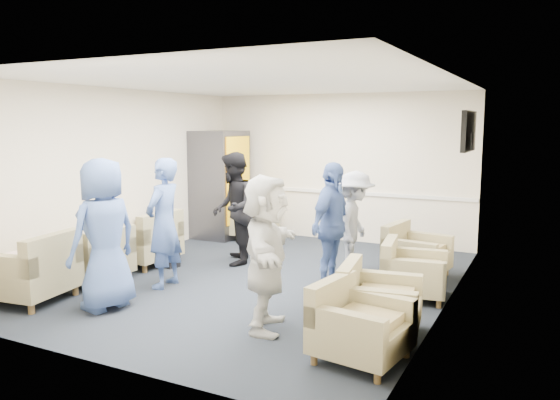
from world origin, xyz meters
The scene contains 25 objects.
floor centered at (0.00, 0.00, 0.00)m, with size 6.00×6.00×0.00m, color black.
ceiling centered at (0.00, 0.00, 2.70)m, with size 6.00×6.00×0.00m, color white.
back_wall centered at (0.00, 3.00, 1.35)m, with size 5.00×0.02×2.70m, color beige.
front_wall centered at (0.00, -3.00, 1.35)m, with size 5.00×0.02×2.70m, color beige.
left_wall centered at (-2.50, 0.00, 1.35)m, with size 0.02×6.00×2.70m, color beige.
right_wall centered at (2.50, 0.00, 1.35)m, with size 0.02×6.00×2.70m, color beige.
chair_rail centered at (0.00, 2.98, 0.90)m, with size 4.98×0.04×0.06m, color silver.
tv centered at (2.44, 1.80, 2.05)m, with size 0.10×1.00×0.58m.
armchair_left_near centered at (-2.02, -2.05, 0.36)m, with size 1.02×1.02×0.73m.
armchair_left_mid centered at (-1.96, -1.08, 0.32)m, with size 0.88×0.88×0.65m.
armchair_left_far centered at (-1.96, -0.06, 0.35)m, with size 0.94×0.94×0.71m.
armchair_right_near centered at (2.04, -1.87, 0.31)m, with size 0.87×0.87×0.61m.
armchair_right_midnear centered at (2.01, -1.18, 0.31)m, with size 0.89×0.89×0.63m.
armchair_right_midfar centered at (2.05, 0.18, 0.30)m, with size 0.87×0.87×0.61m.
armchair_right_far centered at (1.86, 1.16, 0.32)m, with size 0.89×0.89×0.63m.
armchair_corner centered at (-1.50, 2.29, 0.34)m, with size 0.88×0.88×0.68m.
vending_machine centered at (-2.09, 2.24, 1.01)m, with size 0.82×0.96×2.02m.
backpack centered at (-1.58, 0.00, 0.25)m, with size 0.33×0.27×0.49m.
pillow centered at (-2.03, -2.06, 0.55)m, with size 0.50×0.38×0.14m, color white.
person_front_left centered at (-1.05, -1.84, 0.89)m, with size 0.87×0.56×1.77m, color #415C9D.
person_mid_left centered at (-0.98, -0.83, 0.86)m, with size 0.63×0.41×1.72m, color #415C9D.
person_back_left centered at (-0.80, 0.61, 0.87)m, with size 0.84×0.66×1.73m, color black.
person_back_right centered at (1.10, 0.78, 0.75)m, with size 0.97×0.56×1.50m, color beige.
person_mid_right centered at (1.02, 0.09, 0.84)m, with size 0.98×0.41×1.67m, color #415C9D.
person_front_right centered at (0.95, -1.57, 0.82)m, with size 1.53×0.49×1.65m, color silver.
Camera 1 is at (3.57, -6.45, 2.16)m, focal length 35.00 mm.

